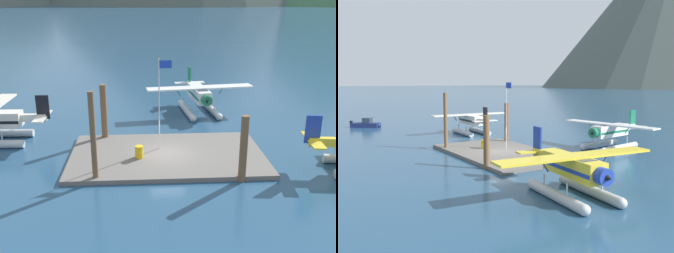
% 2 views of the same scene
% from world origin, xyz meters
% --- Properties ---
extents(ground_plane, '(1200.00, 1200.00, 0.00)m').
position_xyz_m(ground_plane, '(0.00, 0.00, 0.00)').
color(ground_plane, navy).
extents(dock_platform, '(13.89, 8.27, 0.30)m').
position_xyz_m(dock_platform, '(0.00, 0.00, 0.15)').
color(dock_platform, '#66605B').
rests_on(dock_platform, ground).
extents(piling_near_left, '(0.37, 0.37, 5.85)m').
position_xyz_m(piling_near_left, '(-4.75, -3.59, 2.93)').
color(piling_near_left, brown).
rests_on(piling_near_left, ground).
extents(piling_near_right, '(0.49, 0.49, 4.33)m').
position_xyz_m(piling_near_right, '(4.49, -4.07, 2.16)').
color(piling_near_right, brown).
rests_on(piling_near_right, ground).
extents(piling_far_left, '(0.51, 0.51, 4.59)m').
position_xyz_m(piling_far_left, '(-4.80, 3.79, 2.29)').
color(piling_far_left, brown).
rests_on(piling_far_left, ground).
extents(flagpole, '(0.95, 0.10, 6.75)m').
position_xyz_m(flagpole, '(-0.41, 0.99, 4.45)').
color(flagpole, silver).
rests_on(flagpole, dock_platform).
extents(fuel_drum, '(0.62, 0.62, 0.88)m').
position_xyz_m(fuel_drum, '(-2.02, -0.68, 0.74)').
color(fuel_drum, gold).
rests_on(fuel_drum, dock_platform).
extents(seaplane_white_bow_right, '(10.49, 7.95, 3.84)m').
position_xyz_m(seaplane_white_bow_right, '(3.81, 10.94, 1.58)').
color(seaplane_white_bow_right, '#B7BABF').
rests_on(seaplane_white_bow_right, ground).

